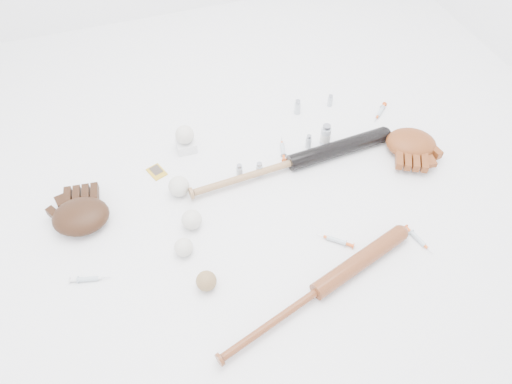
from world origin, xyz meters
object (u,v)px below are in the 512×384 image
object	(u,v)px
bat_wood	(318,291)
pedestal	(186,145)
bat_dark	(292,162)
glove_dark	(81,216)

from	to	relation	value
bat_wood	pedestal	world-z (taller)	bat_wood
pedestal	bat_wood	bearing A→B (deg)	-73.39
bat_dark	glove_dark	size ratio (longest dim) A/B	3.69
bat_dark	pedestal	distance (m)	0.46
bat_dark	bat_wood	size ratio (longest dim) A/B	1.10
bat_dark	glove_dark	bearing A→B (deg)	177.08
bat_dark	pedestal	bearing A→B (deg)	143.18
bat_dark	bat_wood	world-z (taller)	bat_dark
bat_dark	bat_wood	distance (m)	0.60
bat_dark	glove_dark	xyz separation A→B (m)	(-0.86, -0.01, 0.01)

